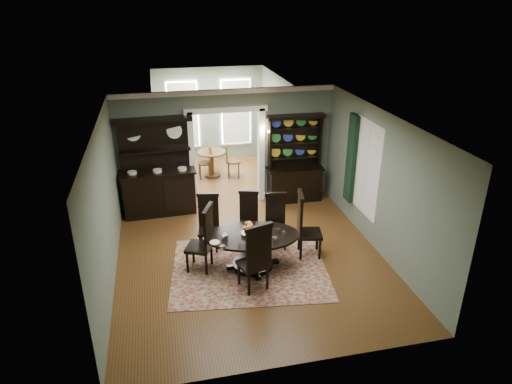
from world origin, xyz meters
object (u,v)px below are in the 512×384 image
at_px(sideboard, 158,181).
at_px(welsh_dresser, 295,170).
at_px(dining_table, 253,245).
at_px(parlor_table, 212,160).

bearing_deg(sideboard, welsh_dresser, -1.99).
xyz_separation_m(dining_table, welsh_dresser, (1.77, 2.99, 0.32)).
xyz_separation_m(dining_table, sideboard, (-1.76, 2.95, 0.33)).
distance_m(dining_table, parlor_table, 5.12).
height_order(welsh_dresser, parlor_table, welsh_dresser).
bearing_deg(welsh_dresser, parlor_table, 133.51).
bearing_deg(sideboard, parlor_table, 50.88).
relative_size(dining_table, welsh_dresser, 0.86).
bearing_deg(parlor_table, welsh_dresser, -47.85).
xyz_separation_m(welsh_dresser, parlor_table, (-1.93, 2.13, -0.33)).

